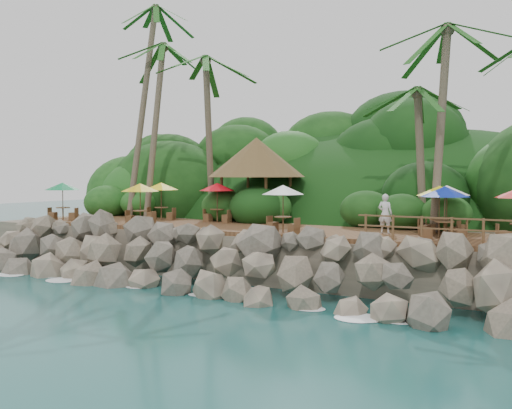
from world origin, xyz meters
The scene contains 12 objects.
ground centered at (0.00, 0.00, 0.00)m, with size 140.00×140.00×0.00m, color #19514F.
land_base centered at (0.00, 16.00, 1.05)m, with size 32.00×25.20×2.10m, color gray.
jungle_hill centered at (0.00, 23.50, 0.00)m, with size 44.80×28.00×15.40m, color #143811.
seawall centered at (0.00, 2.00, 1.15)m, with size 29.00×4.00×2.30m, color gray, non-canonical shape.
terrace centered at (0.00, 6.00, 2.20)m, with size 26.00×5.00×0.20m, color brown.
jungle_foliage centered at (0.00, 15.00, 0.00)m, with size 44.00×16.00×12.00m, color #143811, non-canonical shape.
foam_line centered at (0.00, 0.30, 0.03)m, with size 25.20×0.80×0.06m.
palms centered at (0.63, 8.80, 11.65)m, with size 27.61×7.44×14.32m.
palapa centered at (-2.26, 9.90, 5.79)m, with size 5.42×5.42×4.60m.
dining_clusters centered at (1.40, 5.87, 4.04)m, with size 25.33×5.07×2.09m.
railing centered at (9.16, 3.65, 2.91)m, with size 6.10×0.10×1.00m.
waiter centered at (6.35, 6.23, 3.16)m, with size 0.63×0.41×1.72m, color silver.
Camera 1 is at (14.50, -18.65, 4.90)m, focal length 41.64 mm.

